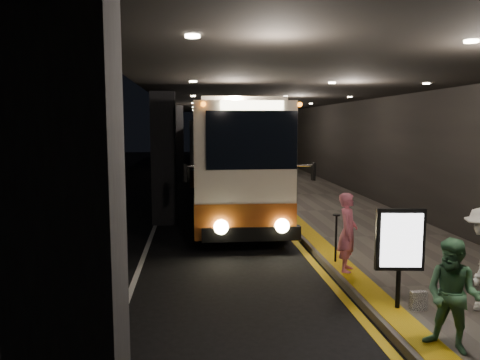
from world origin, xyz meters
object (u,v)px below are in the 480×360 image
coach_third (211,143)px  bag_polka (418,301)px  coach_main (232,163)px  stanchion_post (336,239)px  passenger_waiting_green (453,296)px  info_sign (400,242)px  coach_second (216,153)px  passenger_boarding (348,232)px

coach_third → bag_polka: 33.91m
coach_main → stanchion_post: size_ratio=11.37×
coach_third → stanchion_post: coach_third is taller
coach_main → bag_polka: (2.39, -10.29, -1.57)m
passenger_waiting_green → info_sign: size_ratio=0.91×
coach_second → passenger_waiting_green: (2.30, -21.22, -0.72)m
coach_third → passenger_boarding: (1.77, -31.57, -0.70)m
coach_second → bag_polka: size_ratio=33.76×
coach_main → passenger_waiting_green: coach_main is taller
coach_main → info_sign: coach_main is taller
passenger_boarding → info_sign: size_ratio=0.98×
coach_main → bag_polka: size_ratio=38.09×
passenger_boarding → info_sign: bearing=-151.3°
stanchion_post → coach_main: bearing=103.8°
passenger_waiting_green → passenger_boarding: bearing=142.8°
coach_second → bag_polka: coach_second is taller
passenger_boarding → bag_polka: bearing=-143.4°
coach_main → coach_third: (0.10, 23.52, -0.17)m
bag_polka → stanchion_post: 2.98m
coach_main → stanchion_post: bearing=-74.8°
passenger_boarding → info_sign: 2.16m
coach_main → info_sign: 10.41m
coach_second → coach_third: coach_third is taller
coach_main → passenger_boarding: 8.32m
coach_third → stanchion_post: (1.72, -30.91, -1.01)m
coach_second → passenger_waiting_green: size_ratio=6.96×
bag_polka → coach_second: bearing=97.3°
passenger_waiting_green → info_sign: 1.58m
passenger_waiting_green → bag_polka: passenger_waiting_green is taller
coach_third → passenger_waiting_green: (2.06, -35.23, -0.76)m
coach_third → bag_polka: coach_third is taller
coach_second → coach_third: size_ratio=0.98×
coach_third → info_sign: 33.76m
passenger_waiting_green → bag_polka: size_ratio=4.85×
passenger_waiting_green → coach_main: bearing=148.6°
coach_second → passenger_boarding: size_ratio=6.51×
info_sign → stanchion_post: bearing=101.6°
bag_polka → passenger_waiting_green: bearing=-99.3°
coach_second → stanchion_post: 17.04m
passenger_boarding → passenger_waiting_green: size_ratio=1.07×
coach_third → passenger_waiting_green: 35.30m
coach_second → coach_main: bearing=-85.7°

